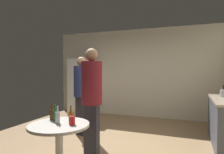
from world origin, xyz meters
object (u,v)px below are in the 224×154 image
Objects in this scene: beer_bottle_clear at (58,117)px; plastic_cup_red at (72,120)px; foreground_table at (59,132)px; beer_bottle_brown at (52,114)px; beer_bottle_amber at (71,116)px; refrigerator at (82,87)px; beer_bottle_green at (55,115)px; person_in_navy_shirt at (81,89)px; person_in_maroon_shirt at (92,94)px.

beer_bottle_clear is 2.09× the size of plastic_cup_red.
foreground_table is 0.33m from beer_bottle_brown.
beer_bottle_amber is (0.11, 0.12, 0.19)m from foreground_table.
refrigerator is 3.75m from beer_bottle_amber.
beer_bottle_green is 1.68m from person_in_navy_shirt.
foreground_table is 0.25m from beer_bottle_amber.
beer_bottle_green is 0.71m from person_in_maroon_shirt.
beer_bottle_amber is at bearing 33.42° from beer_bottle_clear.
person_in_navy_shirt reaches higher than beer_bottle_brown.
person_in_maroon_shirt reaches higher than beer_bottle_clear.
beer_bottle_green is 0.33m from plastic_cup_red.
person_in_navy_shirt is at bearing 109.72° from beer_bottle_clear.
plastic_cup_red is 0.06× the size of person_in_navy_shirt.
beer_bottle_amber reaches higher than plastic_cup_red.
beer_bottle_brown is 1.00× the size of beer_bottle_clear.
beer_bottle_brown is at bearing -34.73° from person_in_maroon_shirt.
foreground_table is 3.48× the size of beer_bottle_brown.
person_in_navy_shirt is at bearing 115.30° from beer_bottle_amber.
beer_bottle_clear is at bearing -17.02° from person_in_maroon_shirt.
beer_bottle_brown is at bearing -66.90° from refrigerator.
person_in_maroon_shirt is at bearing 89.63° from beer_bottle_amber.
plastic_cup_red is at bearing -12.16° from beer_bottle_green.
beer_bottle_clear is (-0.04, 0.02, 0.19)m from foreground_table.
plastic_cup_red is at bearing 37.71° from person_in_navy_shirt.
foreground_table is 0.24m from plastic_cup_red.
beer_bottle_brown is 0.09m from beer_bottle_green.
beer_bottle_amber is 1.00× the size of beer_bottle_green.
beer_bottle_green is 2.09× the size of plastic_cup_red.
person_in_maroon_shirt reaches higher than beer_bottle_brown.
beer_bottle_brown is 0.13× the size of person_in_navy_shirt.
person_in_navy_shirt reaches higher than beer_bottle_green.
person_in_navy_shirt is (-0.75, 1.58, 0.20)m from beer_bottle_amber.
beer_bottle_clear is 0.22m from plastic_cup_red.
beer_bottle_amber is (1.74, -3.33, -0.08)m from refrigerator.
person_in_navy_shirt reaches higher than beer_bottle_amber.
beer_bottle_green is at bearing 142.93° from foreground_table.
refrigerator reaches higher than beer_bottle_brown.
person_in_maroon_shirt is (0.33, 0.59, 0.24)m from beer_bottle_brown.
refrigerator reaches higher than beer_bottle_clear.
foreground_table is at bearing -131.83° from beer_bottle_amber.
beer_bottle_brown is (-0.22, 0.14, 0.19)m from foreground_table.
plastic_cup_red is 1.87m from person_in_navy_shirt.
beer_bottle_green is (1.49, -3.34, -0.08)m from refrigerator.
plastic_cup_red is (1.81, -3.41, -0.11)m from refrigerator.
refrigerator is 7.83× the size of beer_bottle_green.
plastic_cup_red is 0.06× the size of person_in_maroon_shirt.
person_in_maroon_shirt is at bearing 81.33° from foreground_table.
person_in_maroon_shirt reaches higher than beer_bottle_green.
beer_bottle_amber is at bearing 130.35° from plastic_cup_red.
beer_bottle_amber reaches higher than foreground_table.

